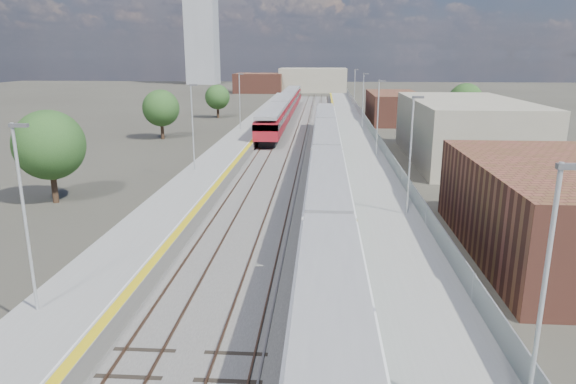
# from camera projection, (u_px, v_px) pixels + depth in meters

# --- Properties ---
(ground) EXTENTS (320.00, 320.00, 0.00)m
(ground) POSITION_uv_depth(u_px,v_px,m) (313.00, 150.00, 60.66)
(ground) COLOR #47443A
(ground) RESTS_ON ground
(ballast_bed) EXTENTS (10.50, 155.00, 0.06)m
(ballast_bed) POSITION_uv_depth(u_px,v_px,m) (295.00, 146.00, 63.21)
(ballast_bed) COLOR #565451
(ballast_bed) RESTS_ON ground
(tracks) EXTENTS (8.96, 160.00, 0.17)m
(tracks) POSITION_uv_depth(u_px,v_px,m) (300.00, 143.00, 64.77)
(tracks) COLOR #4C3323
(tracks) RESTS_ON ground
(platform_right) EXTENTS (4.70, 155.00, 8.52)m
(platform_right) POSITION_uv_depth(u_px,v_px,m) (356.00, 143.00, 62.58)
(platform_right) COLOR slate
(platform_right) RESTS_ON ground
(platform_left) EXTENTS (4.30, 155.00, 8.52)m
(platform_left) POSITION_uv_depth(u_px,v_px,m) (240.00, 141.00, 63.52)
(platform_left) COLOR slate
(platform_left) RESTS_ON ground
(buildings) EXTENTS (72.00, 185.50, 40.00)m
(buildings) POSITION_uv_depth(u_px,v_px,m) (255.00, 56.00, 144.46)
(buildings) COLOR brown
(buildings) RESTS_ON ground
(green_train) EXTENTS (2.74, 76.35, 3.02)m
(green_train) POSITION_uv_depth(u_px,v_px,m) (327.00, 163.00, 43.07)
(green_train) COLOR black
(green_train) RESTS_ON ground
(red_train) EXTENTS (3.06, 62.03, 3.87)m
(red_train) POSITION_uv_depth(u_px,v_px,m) (285.00, 106.00, 89.10)
(red_train) COLOR black
(red_train) RESTS_ON ground
(tree_a) EXTENTS (5.19, 5.19, 7.03)m
(tree_a) POSITION_uv_depth(u_px,v_px,m) (49.00, 145.00, 37.99)
(tree_a) COLOR #382619
(tree_a) RESTS_ON ground
(tree_b) EXTENTS (4.81, 4.81, 6.53)m
(tree_b) POSITION_uv_depth(u_px,v_px,m) (161.00, 108.00, 67.53)
(tree_b) COLOR #382619
(tree_b) RESTS_ON ground
(tree_c) EXTENTS (4.34, 4.34, 5.88)m
(tree_c) POSITION_uv_depth(u_px,v_px,m) (217.00, 97.00, 90.43)
(tree_c) COLOR #382619
(tree_c) RESTS_ON ground
(tree_d) EXTENTS (5.07, 5.07, 6.87)m
(tree_d) POSITION_uv_depth(u_px,v_px,m) (466.00, 100.00, 76.38)
(tree_d) COLOR #382619
(tree_d) RESTS_ON ground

